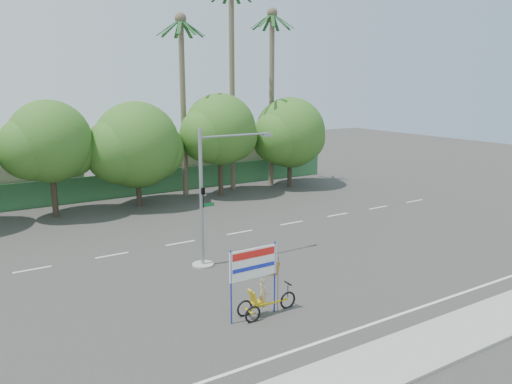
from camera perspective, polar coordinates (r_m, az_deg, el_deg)
ground at (r=23.88m, az=3.71°, el=-10.14°), size 120.00×120.00×0.00m
sidewalk_near at (r=18.90m, az=17.68°, el=-16.94°), size 50.00×2.40×0.12m
fence at (r=42.24m, az=-13.50°, el=0.91°), size 38.00×0.08×2.00m
building_right at (r=49.17m, az=-6.38°, el=3.71°), size 14.00×8.00×3.60m
tree_left at (r=36.59m, az=-22.56°, el=5.03°), size 6.66×5.60×8.07m
tree_center at (r=38.08m, az=-13.56°, el=4.98°), size 7.62×6.40×7.85m
tree_right at (r=40.73m, az=-4.19°, el=6.84°), size 6.90×5.80×8.36m
tree_far_right at (r=44.47m, az=3.87°, el=6.54°), size 7.38×6.20×7.94m
palm_tall at (r=42.86m, az=-2.77°, el=14.13°), size 3.73×3.79×17.45m
palm_mid at (r=44.94m, az=1.81°, el=12.69°), size 3.73×3.79×15.45m
palm_short at (r=40.83m, az=-8.39°, el=11.85°), size 3.73×3.79×14.45m
traffic_signal at (r=25.14m, az=-5.60°, el=-2.00°), size 4.72×1.10×7.00m
trike_billboard at (r=20.09m, az=0.43°, el=-10.80°), size 3.10×0.71×3.04m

